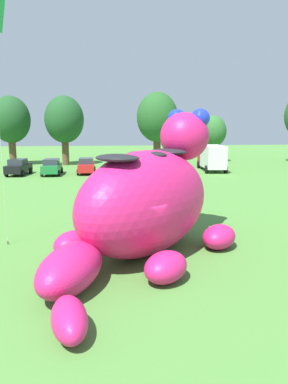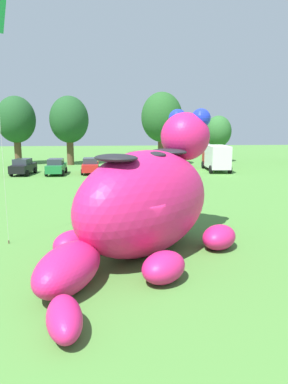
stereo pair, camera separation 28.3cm
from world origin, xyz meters
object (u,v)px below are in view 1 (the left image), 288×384
Objects in this scene: car_black at (18,167)px; box_truck at (212,157)px; car_silver at (157,165)px; car_blue at (121,165)px; car_green at (52,167)px; car_red at (86,166)px; giant_inflatable_creature at (147,201)px; spectator_mid_field at (174,171)px; spectator_by_cars at (129,169)px.

car_black is 21.49m from box_truck.
car_black is 1.03× the size of car_silver.
car_black is at bearing -179.97° from car_silver.
car_silver is (4.00, -0.39, 0.00)m from car_blue.
car_silver is at bearing 1.44° from car_green.
car_red is 14.37m from box_truck.
car_black and car_blue have the same top height.
box_truck reaches higher than car_black.
spectator_mid_field is (4.88, 19.88, -1.34)m from giant_inflatable_creature.
car_blue is at bearing 2.08° from car_black.
car_green is (3.51, -0.28, 0.00)m from car_black.
car_black is 14.85m from car_silver.
spectator_mid_field is (8.68, -5.15, -0.01)m from car_red.
car_blue is at bearing -174.69° from box_truck.
car_green and car_silver have the same top height.
box_truck reaches higher than car_green.
car_red is 0.99× the size of car_blue.
spectator_mid_field is at bearing -132.11° from box_truck.
car_silver is at bearing 101.09° from spectator_mid_field.
car_green is 0.99× the size of car_blue.
car_blue is (3.73, 0.09, 0.00)m from car_red.
car_red is at bearing -178.55° from car_blue.
car_green is 8.53m from spectator_by_cars.
car_silver is (7.73, -0.29, 0.00)m from car_red.
spectator_by_cars is (0.67, 21.76, -1.34)m from giant_inflatable_creature.
giant_inflatable_creature is 6.52× the size of spectator_by_cars.
car_green reaches higher than spectator_mid_field.
spectator_by_cars is (-9.83, -4.36, -0.75)m from box_truck.
giant_inflatable_creature is 25.36m from car_red.
spectator_mid_field and spectator_by_cars have the same top height.
car_silver is 4.95m from spectator_mid_field.
car_blue is 7.22m from spectator_mid_field.
giant_inflatable_creature reaches higher than spectator_mid_field.
car_blue is at bearing 90.17° from giant_inflatable_creature.
spectator_by_cars is at bearing -137.44° from car_silver.
spectator_mid_field is at bearing -20.40° from car_green.
spectator_mid_field is at bearing 76.21° from giant_inflatable_creature.
car_blue and car_silver have the same top height.
car_red is 5.55m from spectator_by_cars.
box_truck reaches higher than spectator_mid_field.
spectator_by_cars is (-3.25, -2.99, -0.01)m from car_silver.
spectator_by_cars is at bearing -77.45° from car_blue.
car_black reaches higher than spectator_by_cars.
car_black and car_silver have the same top height.
giant_inflatable_creature is 21.81m from spectator_by_cars.
car_silver is at bearing -168.23° from box_truck.
giant_inflatable_creature reaches higher than car_green.
spectator_mid_field is at bearing -78.91° from car_silver.
car_red is at bearing 2.41° from car_black.
giant_inflatable_creature is at bearing -73.13° from car_green.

